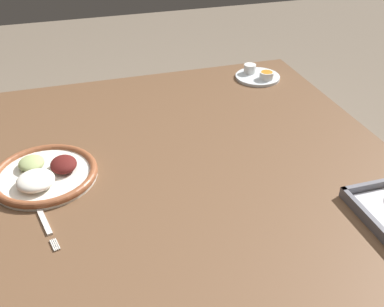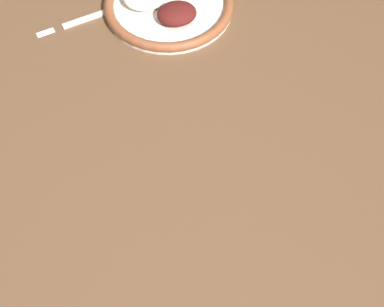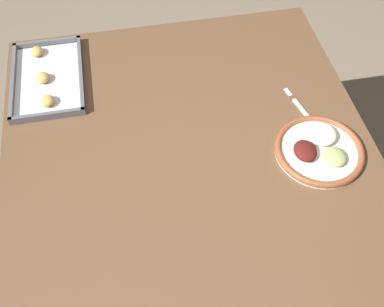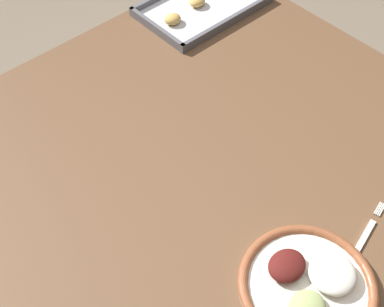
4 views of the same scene
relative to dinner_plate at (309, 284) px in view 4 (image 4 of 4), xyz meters
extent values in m
plane|color=#7A6B59|center=(0.06, 0.37, -0.78)|extent=(8.00, 8.00, 0.00)
cube|color=brown|center=(0.06, 0.37, -0.03)|extent=(1.22, 1.09, 0.03)
cylinder|color=brown|center=(0.62, 0.87, -0.41)|extent=(0.06, 0.06, 0.74)
cylinder|color=white|center=(0.00, 0.00, -0.01)|extent=(0.26, 0.26, 0.01)
torus|color=brown|center=(0.00, 0.00, 0.00)|extent=(0.26, 0.26, 0.02)
ellipsoid|color=white|center=(0.04, -0.02, 0.01)|extent=(0.09, 0.09, 0.03)
ellipsoid|color=#511614|center=(-0.01, 0.05, 0.01)|extent=(0.08, 0.07, 0.03)
ellipsoid|color=#9EAD6B|center=(-0.04, -0.03, 0.01)|extent=(0.07, 0.06, 0.02)
cube|color=silver|center=(0.14, -0.01, -0.01)|extent=(0.15, 0.05, 0.00)
cylinder|color=silver|center=(0.25, 0.01, -0.01)|extent=(0.03, 0.01, 0.00)
cylinder|color=silver|center=(0.25, 0.01, -0.01)|extent=(0.03, 0.01, 0.00)
cylinder|color=silver|center=(0.25, 0.01, -0.01)|extent=(0.03, 0.01, 0.00)
cylinder|color=silver|center=(0.25, 0.02, -0.01)|extent=(0.03, 0.01, 0.00)
cube|color=#595960|center=(0.45, 0.78, -0.01)|extent=(0.36, 0.23, 0.01)
cube|color=silver|center=(0.45, 0.78, -0.01)|extent=(0.33, 0.21, 0.00)
cube|color=#595960|center=(0.45, 0.67, 0.00)|extent=(0.36, 0.01, 0.02)
cube|color=#595960|center=(0.28, 0.78, 0.00)|extent=(0.01, 0.23, 0.02)
ellipsoid|color=tan|center=(0.34, 0.78, 0.01)|extent=(0.05, 0.04, 0.03)
ellipsoid|color=tan|center=(0.44, 0.79, 0.01)|extent=(0.05, 0.04, 0.03)
camera|label=1|loc=(0.97, 0.09, 0.66)|focal=42.00mm
camera|label=2|loc=(0.15, 0.82, 0.74)|focal=50.00mm
camera|label=3|loc=(-0.70, 0.51, 1.04)|focal=42.00mm
camera|label=4|loc=(-0.46, -0.19, 0.92)|focal=50.00mm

